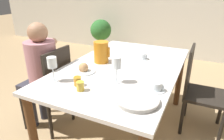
{
  "coord_description": "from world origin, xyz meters",
  "views": [
    {
      "loc": [
        0.68,
        -1.68,
        1.46
      ],
      "look_at": [
        0.0,
        -0.25,
        0.81
      ],
      "focal_mm": 32.0,
      "sensor_mm": 36.0,
      "label": 1
    }
  ],
  "objects_px": {
    "teacup_across": "(143,57)",
    "jam_jar_red": "(80,86)",
    "wine_glass_juice": "(117,64)",
    "teacup_near_person": "(157,87)",
    "wine_glass_water": "(52,64)",
    "jam_jar_amber": "(77,81)",
    "person_seated": "(41,69)",
    "serving_tray": "(137,100)",
    "chair_person_side": "(51,88)",
    "chair_opposite": "(199,89)",
    "red_pitcher": "(101,52)",
    "potted_plant": "(101,32)",
    "bread_plate": "(84,69)"
  },
  "relations": [
    {
      "from": "bread_plate",
      "to": "wine_glass_water",
      "type": "bearing_deg",
      "value": -113.18
    },
    {
      "from": "wine_glass_water",
      "to": "wine_glass_juice",
      "type": "bearing_deg",
      "value": 23.05
    },
    {
      "from": "serving_tray",
      "to": "jam_jar_red",
      "type": "bearing_deg",
      "value": -176.38
    },
    {
      "from": "serving_tray",
      "to": "potted_plant",
      "type": "xyz_separation_m",
      "value": [
        -1.9,
        2.97,
        -0.27
      ]
    },
    {
      "from": "chair_opposite",
      "to": "chair_person_side",
      "type": "bearing_deg",
      "value": -65.1
    },
    {
      "from": "teacup_near_person",
      "to": "teacup_across",
      "type": "xyz_separation_m",
      "value": [
        -0.31,
        0.63,
        0.0
      ]
    },
    {
      "from": "jam_jar_red",
      "to": "potted_plant",
      "type": "relative_size",
      "value": 0.09
    },
    {
      "from": "wine_glass_water",
      "to": "wine_glass_juice",
      "type": "relative_size",
      "value": 0.96
    },
    {
      "from": "person_seated",
      "to": "wine_glass_juice",
      "type": "relative_size",
      "value": 5.47
    },
    {
      "from": "serving_tray",
      "to": "wine_glass_water",
      "type": "bearing_deg",
      "value": 178.77
    },
    {
      "from": "person_seated",
      "to": "serving_tray",
      "type": "xyz_separation_m",
      "value": [
        1.13,
        -0.28,
        0.09
      ]
    },
    {
      "from": "potted_plant",
      "to": "wine_glass_juice",
      "type": "bearing_deg",
      "value": -59.13
    },
    {
      "from": "chair_person_side",
      "to": "teacup_near_person",
      "type": "height_order",
      "value": "chair_person_side"
    },
    {
      "from": "wine_glass_juice",
      "to": "wine_glass_water",
      "type": "bearing_deg",
      "value": -156.95
    },
    {
      "from": "chair_person_side",
      "to": "teacup_across",
      "type": "relative_size",
      "value": 7.12
    },
    {
      "from": "jam_jar_amber",
      "to": "red_pitcher",
      "type": "bearing_deg",
      "value": 98.76
    },
    {
      "from": "person_seated",
      "to": "serving_tray",
      "type": "height_order",
      "value": "person_seated"
    },
    {
      "from": "wine_glass_water",
      "to": "jam_jar_amber",
      "type": "bearing_deg",
      "value": 4.64
    },
    {
      "from": "wine_glass_juice",
      "to": "serving_tray",
      "type": "xyz_separation_m",
      "value": [
        0.25,
        -0.21,
        -0.14
      ]
    },
    {
      "from": "bread_plate",
      "to": "jam_jar_amber",
      "type": "xyz_separation_m",
      "value": [
        0.11,
        -0.25,
        0.01
      ]
    },
    {
      "from": "chair_opposite",
      "to": "bread_plate",
      "type": "bearing_deg",
      "value": -54.95
    },
    {
      "from": "chair_person_side",
      "to": "red_pitcher",
      "type": "xyz_separation_m",
      "value": [
        0.46,
        0.27,
        0.38
      ]
    },
    {
      "from": "serving_tray",
      "to": "bread_plate",
      "type": "xyz_separation_m",
      "value": [
        -0.6,
        0.28,
        0.01
      ]
    },
    {
      "from": "wine_glass_water",
      "to": "chair_person_side",
      "type": "bearing_deg",
      "value": 138.42
    },
    {
      "from": "person_seated",
      "to": "chair_opposite",
      "type": "bearing_deg",
      "value": -65.78
    },
    {
      "from": "person_seated",
      "to": "wine_glass_water",
      "type": "bearing_deg",
      "value": -122.91
    },
    {
      "from": "chair_person_side",
      "to": "wine_glass_water",
      "type": "bearing_deg",
      "value": -131.58
    },
    {
      "from": "wine_glass_juice",
      "to": "jam_jar_red",
      "type": "relative_size",
      "value": 2.97
    },
    {
      "from": "chair_person_side",
      "to": "serving_tray",
      "type": "distance_m",
      "value": 1.13
    },
    {
      "from": "person_seated",
      "to": "serving_tray",
      "type": "bearing_deg",
      "value": -104.11
    },
    {
      "from": "person_seated",
      "to": "jam_jar_amber",
      "type": "xyz_separation_m",
      "value": [
        0.64,
        -0.25,
        0.11
      ]
    },
    {
      "from": "red_pitcher",
      "to": "wine_glass_juice",
      "type": "bearing_deg",
      "value": -47.05
    },
    {
      "from": "chair_person_side",
      "to": "wine_glass_water",
      "type": "height_order",
      "value": "wine_glass_water"
    },
    {
      "from": "chair_opposite",
      "to": "potted_plant",
      "type": "xyz_separation_m",
      "value": [
        -2.26,
        2.01,
        0.02
      ]
    },
    {
      "from": "chair_person_side",
      "to": "bread_plate",
      "type": "relative_size",
      "value": 4.33
    },
    {
      "from": "teacup_across",
      "to": "jam_jar_red",
      "type": "bearing_deg",
      "value": -103.2
    },
    {
      "from": "person_seated",
      "to": "jam_jar_red",
      "type": "height_order",
      "value": "person_seated"
    },
    {
      "from": "teacup_across",
      "to": "serving_tray",
      "type": "distance_m",
      "value": 0.87
    },
    {
      "from": "chair_person_side",
      "to": "jam_jar_amber",
      "type": "distance_m",
      "value": 0.69
    },
    {
      "from": "red_pitcher",
      "to": "jam_jar_red",
      "type": "bearing_deg",
      "value": -75.98
    },
    {
      "from": "wine_glass_water",
      "to": "bread_plate",
      "type": "xyz_separation_m",
      "value": [
        0.11,
        0.26,
        -0.13
      ]
    },
    {
      "from": "wine_glass_juice",
      "to": "potted_plant",
      "type": "distance_m",
      "value": 3.24
    },
    {
      "from": "jam_jar_red",
      "to": "potted_plant",
      "type": "height_order",
      "value": "jam_jar_red"
    },
    {
      "from": "jam_jar_red",
      "to": "bread_plate",
      "type": "bearing_deg",
      "value": 119.31
    },
    {
      "from": "chair_person_side",
      "to": "wine_glass_juice",
      "type": "bearing_deg",
      "value": -96.48
    },
    {
      "from": "teacup_near_person",
      "to": "jam_jar_red",
      "type": "relative_size",
      "value": 1.8
    },
    {
      "from": "wine_glass_juice",
      "to": "teacup_near_person",
      "type": "relative_size",
      "value": 1.66
    },
    {
      "from": "bread_plate",
      "to": "serving_tray",
      "type": "bearing_deg",
      "value": -24.84
    },
    {
      "from": "wine_glass_juice",
      "to": "teacup_across",
      "type": "xyz_separation_m",
      "value": [
        0.02,
        0.63,
        -0.13
      ]
    },
    {
      "from": "person_seated",
      "to": "potted_plant",
      "type": "relative_size",
      "value": 1.48
    }
  ]
}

